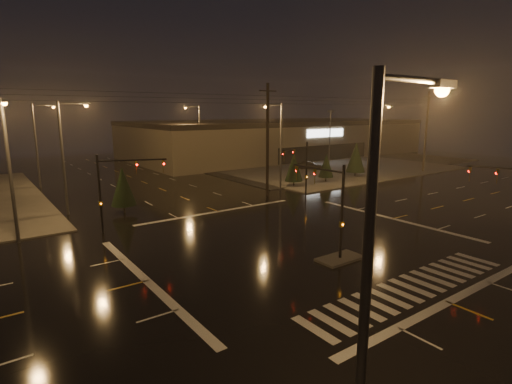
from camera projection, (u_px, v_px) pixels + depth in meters
The scene contains 25 objects.
ground at pixel (297, 243), 28.18m from camera, with size 140.00×140.00×0.00m, color black.
sidewalk_ne at pixel (312, 164), 69.21m from camera, with size 36.00×36.00×0.12m, color #413F3A.
median_island at pixel (340, 258), 24.99m from camera, with size 3.00×1.60×0.15m, color #413F3A.
crosswalk at pixel (411, 288), 21.03m from camera, with size 15.00×2.60×0.01m, color beige.
stop_bar_near at pixel (448, 302), 19.44m from camera, with size 16.00×0.50×0.01m, color beige.
stop_bar_far at pixel (218, 212), 36.93m from camera, with size 16.00×0.50×0.01m, color beige.
parking_lot at pixel (340, 163), 70.49m from camera, with size 50.00×24.00×0.08m, color black.
retail_building at pixel (277, 137), 84.03m from camera, with size 60.20×28.30×7.20m.
signal_mast_median at pixel (331, 199), 24.99m from camera, with size 0.25×4.59×6.00m.
signal_mast_ne at pixel (302, 164), 40.93m from camera, with size 4.84×1.86×6.00m.
signal_mast_nw at pixel (114, 183), 30.04m from camera, with size 4.84×1.86×6.00m.
streetlight_0 at pixel (376, 267), 8.69m from camera, with size 2.77×0.32×10.00m.
streetlight_1 at pixel (66, 150), 34.92m from camera, with size 2.77×0.32×10.00m.
streetlight_2 at pixel (38, 139), 47.64m from camera, with size 2.77×0.32×10.00m.
streetlight_3 at pixel (279, 140), 46.15m from camera, with size 2.77×0.32×10.00m.
streetlight_4 at pixel (198, 133), 62.05m from camera, with size 2.77×0.32×10.00m.
streetlight_5 at pixel (9, 162), 26.75m from camera, with size 0.32×2.77×10.00m.
streetlight_6 at pixel (373, 139), 48.52m from camera, with size 0.32×2.77×10.00m.
utility_pole_1 at pixel (268, 140), 42.67m from camera, with size 2.20×0.32×12.00m.
utility_pole_2 at pixel (426, 131), 59.86m from camera, with size 2.20×0.32×12.00m.
conifer_0 at pixel (294, 167), 48.66m from camera, with size 2.20×2.20×4.14m.
conifer_1 at pixel (326, 165), 51.63m from camera, with size 1.95×1.95×3.74m.
conifer_2 at pixel (356, 157), 55.99m from camera, with size 2.67×2.67×4.87m.
conifer_3 at pixel (123, 186), 36.08m from camera, with size 2.24×2.24×4.21m.
car_parked at pixel (310, 165), 63.30m from camera, with size 1.69×4.19×1.43m, color black.
Camera 1 is at (-18.11, -20.11, 9.15)m, focal length 28.00 mm.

